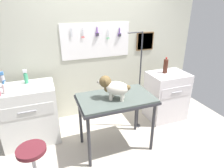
{
  "coord_description": "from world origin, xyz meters",
  "views": [
    {
      "loc": [
        -0.94,
        -2.05,
        2.04
      ],
      "look_at": [
        -0.08,
        0.24,
        1.0
      ],
      "focal_mm": 30.75,
      "sensor_mm": 36.0,
      "label": 1
    }
  ],
  "objects_px": {
    "grooming_arm": "(139,87)",
    "grooming_table": "(116,102)",
    "dog": "(113,87)",
    "cabinet_right": "(166,96)",
    "counter_left": "(30,114)",
    "detangler_spray": "(26,77)",
    "soda_bottle": "(166,66)",
    "stool": "(33,158)"
  },
  "relations": [
    {
      "from": "soda_bottle",
      "to": "counter_left",
      "type": "bearing_deg",
      "value": 176.83
    },
    {
      "from": "counter_left",
      "to": "detangler_spray",
      "type": "relative_size",
      "value": 4.24
    },
    {
      "from": "counter_left",
      "to": "soda_bottle",
      "type": "relative_size",
      "value": 3.24
    },
    {
      "from": "dog",
      "to": "detangler_spray",
      "type": "height_order",
      "value": "dog"
    },
    {
      "from": "counter_left",
      "to": "soda_bottle",
      "type": "xyz_separation_m",
      "value": [
        2.31,
        -0.13,
        0.56
      ]
    },
    {
      "from": "grooming_table",
      "to": "cabinet_right",
      "type": "height_order",
      "value": "cabinet_right"
    },
    {
      "from": "counter_left",
      "to": "stool",
      "type": "xyz_separation_m",
      "value": [
        0.05,
        -1.04,
        0.05
      ]
    },
    {
      "from": "counter_left",
      "to": "stool",
      "type": "relative_size",
      "value": 1.44
    },
    {
      "from": "cabinet_right",
      "to": "dog",
      "type": "bearing_deg",
      "value": -159.01
    },
    {
      "from": "grooming_table",
      "to": "grooming_arm",
      "type": "bearing_deg",
      "value": 32.25
    },
    {
      "from": "dog",
      "to": "cabinet_right",
      "type": "xyz_separation_m",
      "value": [
        1.23,
        0.47,
        -0.57
      ]
    },
    {
      "from": "grooming_arm",
      "to": "soda_bottle",
      "type": "xyz_separation_m",
      "value": [
        0.59,
        0.15,
        0.25
      ]
    },
    {
      "from": "stool",
      "to": "soda_bottle",
      "type": "xyz_separation_m",
      "value": [
        2.26,
        0.92,
        0.51
      ]
    },
    {
      "from": "stool",
      "to": "soda_bottle",
      "type": "bearing_deg",
      "value": 22.09
    },
    {
      "from": "detangler_spray",
      "to": "soda_bottle",
      "type": "xyz_separation_m",
      "value": [
        2.29,
        -0.27,
        0.01
      ]
    },
    {
      "from": "grooming_table",
      "to": "grooming_arm",
      "type": "height_order",
      "value": "grooming_arm"
    },
    {
      "from": "counter_left",
      "to": "cabinet_right",
      "type": "bearing_deg",
      "value": -4.39
    },
    {
      "from": "grooming_table",
      "to": "cabinet_right",
      "type": "relative_size",
      "value": 1.2
    },
    {
      "from": "stool",
      "to": "counter_left",
      "type": "bearing_deg",
      "value": 92.89
    },
    {
      "from": "counter_left",
      "to": "detangler_spray",
      "type": "height_order",
      "value": "detangler_spray"
    },
    {
      "from": "grooming_table",
      "to": "counter_left",
      "type": "xyz_separation_m",
      "value": [
        -1.18,
        0.62,
        -0.3
      ]
    },
    {
      "from": "grooming_arm",
      "to": "dog",
      "type": "height_order",
      "value": "grooming_arm"
    },
    {
      "from": "grooming_table",
      "to": "dog",
      "type": "xyz_separation_m",
      "value": [
        -0.05,
        -0.03,
        0.26
      ]
    },
    {
      "from": "soda_bottle",
      "to": "cabinet_right",
      "type": "bearing_deg",
      "value": -47.48
    },
    {
      "from": "dog",
      "to": "cabinet_right",
      "type": "relative_size",
      "value": 0.48
    },
    {
      "from": "grooming_arm",
      "to": "grooming_table",
      "type": "bearing_deg",
      "value": -147.75
    },
    {
      "from": "grooming_table",
      "to": "dog",
      "type": "height_order",
      "value": "dog"
    },
    {
      "from": "grooming_arm",
      "to": "detangler_spray",
      "type": "relative_size",
      "value": 7.65
    },
    {
      "from": "dog",
      "to": "stool",
      "type": "xyz_separation_m",
      "value": [
        -1.07,
        -0.39,
        -0.5
      ]
    },
    {
      "from": "grooming_arm",
      "to": "cabinet_right",
      "type": "xyz_separation_m",
      "value": [
        0.64,
        0.1,
        -0.33
      ]
    },
    {
      "from": "dog",
      "to": "stool",
      "type": "height_order",
      "value": "dog"
    },
    {
      "from": "counter_left",
      "to": "dog",
      "type": "bearing_deg",
      "value": -30.22
    },
    {
      "from": "stool",
      "to": "grooming_arm",
      "type": "bearing_deg",
      "value": 24.64
    },
    {
      "from": "cabinet_right",
      "to": "soda_bottle",
      "type": "relative_size",
      "value": 3.13
    },
    {
      "from": "dog",
      "to": "cabinet_right",
      "type": "height_order",
      "value": "dog"
    },
    {
      "from": "dog",
      "to": "stool",
      "type": "relative_size",
      "value": 0.67
    },
    {
      "from": "grooming_table",
      "to": "detangler_spray",
      "type": "bearing_deg",
      "value": 146.6
    },
    {
      "from": "stool",
      "to": "soda_bottle",
      "type": "height_order",
      "value": "soda_bottle"
    },
    {
      "from": "detangler_spray",
      "to": "dog",
      "type": "bearing_deg",
      "value": -35.81
    },
    {
      "from": "grooming_table",
      "to": "counter_left",
      "type": "height_order",
      "value": "counter_left"
    },
    {
      "from": "grooming_arm",
      "to": "cabinet_right",
      "type": "bearing_deg",
      "value": 8.8
    },
    {
      "from": "counter_left",
      "to": "stool",
      "type": "height_order",
      "value": "counter_left"
    }
  ]
}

